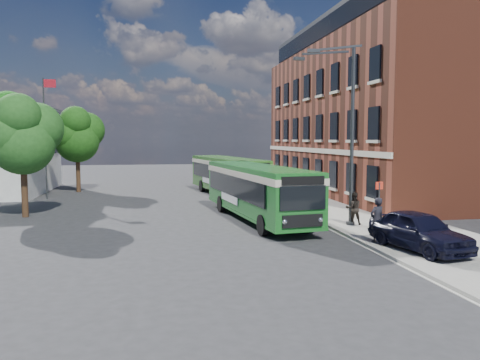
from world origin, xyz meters
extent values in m
plane|color=#2B2B2E|center=(0.00, 0.00, 0.00)|extent=(120.00, 120.00, 0.00)
cube|color=gray|center=(7.00, 8.00, 0.07)|extent=(6.00, 48.00, 0.15)
cube|color=beige|center=(3.95, 8.00, 0.01)|extent=(0.12, 48.00, 0.01)
cube|color=brown|center=(14.00, 12.00, 6.00)|extent=(12.00, 26.00, 12.00)
cube|color=beige|center=(7.96, 12.00, 3.60)|extent=(0.12, 26.00, 0.35)
cube|color=black|center=(14.00, 12.00, 13.10)|extent=(10.80, 24.80, 2.20)
cube|color=black|center=(8.57, 12.00, 13.10)|extent=(0.08, 24.00, 1.40)
cylinder|color=#343639|center=(-12.50, 13.00, 4.50)|extent=(0.10, 0.10, 9.00)
cube|color=maroon|center=(-12.05, 13.00, 8.60)|extent=(0.90, 0.02, 0.60)
cylinder|color=#343639|center=(5.20, -2.00, 0.15)|extent=(0.44, 0.44, 0.30)
cylinder|color=#343639|center=(5.20, -2.00, 4.50)|extent=(0.18, 0.18, 9.00)
cube|color=#343639|center=(3.96, -2.60, 8.80)|extent=(2.58, 0.46, 0.37)
cube|color=#343639|center=(3.96, -1.40, 8.80)|extent=(2.58, 0.46, 0.37)
cube|color=#343639|center=(2.73, -3.08, 8.55)|extent=(0.55, 0.22, 0.16)
cube|color=#343639|center=(2.73, -0.92, 8.55)|extent=(0.55, 0.22, 0.16)
cylinder|color=#343639|center=(5.60, -4.20, 1.25)|extent=(0.08, 0.08, 2.50)
cube|color=red|center=(5.60, -4.20, 2.35)|extent=(0.35, 0.04, 0.35)
cube|color=#1B6521|center=(1.00, 1.15, 1.77)|extent=(3.87, 12.28, 2.45)
cube|color=#1B6521|center=(1.00, 1.15, 0.50)|extent=(3.91, 12.33, 0.14)
cube|color=black|center=(-0.31, 1.30, 1.90)|extent=(1.26, 10.22, 1.10)
cube|color=black|center=(2.24, 1.59, 1.90)|extent=(1.26, 10.22, 1.10)
cube|color=beige|center=(1.00, 1.15, 2.60)|extent=(3.94, 12.35, 0.32)
cube|color=#1B6521|center=(1.00, 1.15, 2.96)|extent=(3.76, 12.17, 0.12)
cube|color=black|center=(1.70, -4.88, 1.95)|extent=(2.14, 0.33, 1.05)
cube|color=black|center=(1.70, -4.89, 2.70)|extent=(2.00, 0.31, 0.38)
cube|color=black|center=(1.70, -4.89, 0.95)|extent=(1.90, 0.30, 0.55)
sphere|color=silver|center=(0.85, -4.97, 0.95)|extent=(0.26, 0.26, 0.26)
sphere|color=silver|center=(2.54, -4.77, 0.95)|extent=(0.26, 0.26, 0.26)
cube|color=black|center=(0.30, 7.17, 2.00)|extent=(2.00, 0.31, 0.90)
cube|color=white|center=(-0.40, 1.99, 1.15)|extent=(0.41, 3.18, 0.45)
cylinder|color=black|center=(0.32, -3.20, 0.50)|extent=(0.39, 1.03, 1.00)
cylinder|color=black|center=(2.65, -2.93, 0.50)|extent=(0.39, 1.03, 1.00)
cylinder|color=black|center=(-0.53, 4.23, 0.50)|extent=(0.39, 1.03, 1.00)
cylinder|color=black|center=(1.79, 4.50, 0.50)|extent=(0.39, 1.03, 1.00)
cube|color=#2E6620|center=(1.19, 12.56, 1.77)|extent=(4.49, 12.45, 2.45)
cube|color=#2E6620|center=(1.19, 12.56, 0.50)|extent=(4.53, 12.49, 0.14)
cube|color=black|center=(-0.13, 12.64, 1.90)|extent=(1.80, 10.27, 1.10)
cube|color=black|center=(2.40, 13.07, 1.90)|extent=(1.80, 10.27, 1.10)
cube|color=beige|center=(1.19, 12.56, 2.60)|extent=(4.56, 12.51, 0.32)
cube|color=#2E6620|center=(1.19, 12.56, 2.96)|extent=(4.37, 12.33, 0.12)
cube|color=black|center=(2.20, 6.51, 1.95)|extent=(2.13, 0.44, 1.05)
cube|color=black|center=(2.20, 6.50, 2.70)|extent=(1.99, 0.41, 0.38)
cube|color=black|center=(2.20, 6.50, 0.95)|extent=(1.89, 0.39, 0.55)
sphere|color=silver|center=(1.36, 6.38, 0.95)|extent=(0.26, 0.26, 0.26)
sphere|color=silver|center=(3.04, 6.66, 0.95)|extent=(0.26, 0.26, 0.26)
cube|color=black|center=(0.17, 18.60, 2.00)|extent=(1.99, 0.41, 0.90)
cube|color=white|center=(-0.25, 13.33, 1.15)|extent=(0.57, 3.16, 0.45)
cylinder|color=black|center=(0.74, 8.12, 0.50)|extent=(0.44, 1.03, 1.00)
cylinder|color=black|center=(3.05, 8.51, 0.50)|extent=(0.44, 1.03, 1.00)
cylinder|color=black|center=(-0.51, 15.62, 0.50)|extent=(0.44, 1.03, 1.00)
cylinder|color=black|center=(1.79, 16.01, 0.50)|extent=(0.44, 1.03, 1.00)
imported|color=black|center=(5.54, -7.65, 0.93)|extent=(2.64, 4.81, 1.55)
imported|color=black|center=(4.60, -6.00, 1.10)|extent=(0.79, 0.63, 1.89)
imported|color=black|center=(5.34, -2.03, 0.98)|extent=(0.90, 0.75, 1.66)
cylinder|color=#321F12|center=(-11.92, 4.46, 1.50)|extent=(0.36, 0.36, 3.00)
sphere|color=#1F4D19|center=(-11.92, 4.46, 4.23)|extent=(3.54, 3.54, 3.54)
sphere|color=#1F4D19|center=(-11.24, 5.01, 5.11)|extent=(3.00, 3.00, 3.00)
sphere|color=#1F4D19|center=(-12.53, 3.99, 4.77)|extent=(2.73, 2.73, 2.73)
sphere|color=#1F4D19|center=(-11.92, 3.78, 5.79)|extent=(2.45, 2.45, 2.45)
cylinder|color=#321F12|center=(-14.45, 12.01, 1.67)|extent=(0.36, 0.36, 3.35)
sphere|color=#145011|center=(-14.45, 12.01, 4.72)|extent=(3.95, 3.95, 3.95)
sphere|color=#145011|center=(-13.69, 12.61, 5.70)|extent=(3.35, 3.35, 3.35)
sphere|color=#145011|center=(-15.13, 11.47, 5.32)|extent=(3.04, 3.04, 3.04)
sphere|color=#145011|center=(-14.45, 11.24, 6.46)|extent=(2.74, 2.74, 2.74)
cylinder|color=#321F12|center=(-10.87, 17.42, 1.54)|extent=(0.36, 0.36, 3.08)
sphere|color=#194511|center=(-10.87, 17.42, 4.34)|extent=(3.64, 3.64, 3.64)
sphere|color=#194511|center=(-10.17, 17.98, 5.25)|extent=(3.08, 3.08, 3.08)
sphere|color=#194511|center=(-11.50, 16.93, 4.90)|extent=(2.80, 2.80, 2.80)
sphere|color=#194511|center=(-10.87, 16.72, 5.95)|extent=(2.52, 2.52, 2.52)
camera|label=1|loc=(-4.70, -24.06, 4.48)|focal=35.00mm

